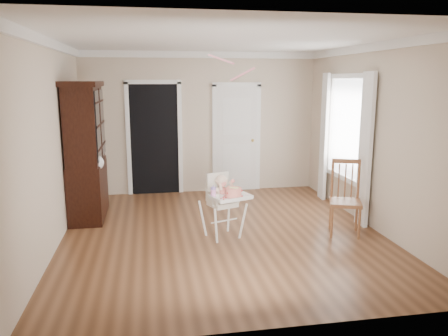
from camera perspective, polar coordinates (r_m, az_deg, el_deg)
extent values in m
plane|color=#50301B|center=(6.38, -0.18, -8.54)|extent=(5.00, 5.00, 0.00)
plane|color=white|center=(6.01, -0.19, 16.41)|extent=(5.00, 5.00, 0.00)
plane|color=#C5B29A|center=(8.51, -3.03, 5.85)|extent=(4.50, 0.00, 4.50)
plane|color=#C5B29A|center=(6.09, -21.56, 2.82)|extent=(0.00, 5.00, 5.00)
plane|color=#C5B29A|center=(6.80, 18.91, 3.82)|extent=(0.00, 5.00, 5.00)
cube|color=black|center=(8.47, -9.06, 3.65)|extent=(0.90, 0.03, 2.10)
cube|color=white|center=(8.47, -12.38, 3.53)|extent=(0.08, 0.05, 2.18)
cube|color=white|center=(8.48, -5.75, 3.75)|extent=(0.08, 0.05, 2.18)
cube|color=white|center=(8.39, -9.30, 11.04)|extent=(1.06, 0.05, 0.08)
cube|color=white|center=(8.63, 1.64, 3.77)|extent=(0.80, 0.05, 2.05)
cube|color=white|center=(8.56, -1.26, 3.71)|extent=(0.08, 0.05, 2.13)
cube|color=white|center=(8.73, 4.47, 3.83)|extent=(0.08, 0.05, 2.13)
sphere|color=gold|center=(8.67, 3.77, 3.62)|extent=(0.06, 0.06, 0.06)
cube|color=white|center=(7.49, 15.88, 5.04)|extent=(0.02, 1.20, 1.60)
cube|color=white|center=(7.44, 16.10, 11.48)|extent=(0.06, 1.36, 0.08)
cube|color=white|center=(6.79, 17.98, 2.17)|extent=(0.08, 0.28, 2.30)
cube|color=white|center=(8.19, 12.93, 3.95)|extent=(0.08, 0.28, 2.30)
cylinder|color=white|center=(5.91, -1.05, -7.68)|extent=(0.08, 0.14, 0.53)
cylinder|color=white|center=(6.11, 2.48, -7.02)|extent=(0.13, 0.09, 0.53)
cylinder|color=white|center=(6.24, -2.80, -6.65)|extent=(0.13, 0.09, 0.53)
cylinder|color=white|center=(6.43, 0.61, -6.07)|extent=(0.08, 0.14, 0.53)
cylinder|color=white|center=(6.13, 0.02, -6.91)|extent=(0.39, 0.16, 0.02)
cube|color=white|center=(6.10, -0.19, -4.66)|extent=(0.43, 0.42, 0.07)
cube|color=white|center=(5.99, -1.59, -3.90)|extent=(0.14, 0.30, 0.16)
cube|color=white|center=(6.15, 1.18, -3.48)|extent=(0.14, 0.30, 0.16)
cube|color=white|center=(6.17, -0.88, -2.42)|extent=(0.34, 0.17, 0.39)
cube|color=white|center=(5.88, 0.84, -3.87)|extent=(0.59, 0.50, 0.03)
cube|color=white|center=(5.73, 1.73, -4.10)|extent=(0.48, 0.20, 0.04)
ellipsoid|color=beige|center=(6.08, -0.31, -3.43)|extent=(0.23, 0.21, 0.23)
sphere|color=beige|center=(6.04, -0.31, -1.68)|extent=(0.21, 0.21, 0.16)
sphere|color=red|center=(6.03, -0.06, -3.09)|extent=(0.12, 0.12, 0.12)
sphere|color=red|center=(5.97, -0.14, -2.21)|extent=(0.06, 0.06, 0.06)
sphere|color=red|center=(6.05, 1.15, -1.71)|extent=(0.05, 0.05, 0.05)
cylinder|color=silver|center=(5.87, 1.26, -3.73)|extent=(0.27, 0.27, 0.01)
cylinder|color=#ED2952|center=(5.86, 1.26, -3.15)|extent=(0.21, 0.21, 0.12)
cylinder|color=#F2E08C|center=(5.84, 1.50, -2.67)|extent=(0.09, 0.09, 0.02)
cylinder|color=#EA8FCF|center=(5.84, -1.40, -3.31)|extent=(0.07, 0.07, 0.11)
cylinder|color=#8A6FC2|center=(5.83, -1.41, -2.67)|extent=(0.07, 0.07, 0.03)
cone|color=#8A6FC2|center=(5.82, -1.41, -2.35)|extent=(0.02, 0.02, 0.04)
cube|color=black|center=(7.34, -17.28, -2.71)|extent=(0.50, 1.20, 0.90)
cube|color=black|center=(7.17, -17.78, 5.46)|extent=(0.46, 1.20, 1.20)
cube|color=black|center=(6.84, -16.12, 5.29)|extent=(0.02, 0.52, 1.05)
cube|color=black|center=(7.43, -15.63, 5.78)|extent=(0.02, 0.52, 1.05)
cube|color=black|center=(7.13, -18.09, 10.41)|extent=(0.54, 1.28, 0.08)
ellipsoid|color=white|center=(6.87, -16.24, 0.68)|extent=(0.20, 0.16, 0.22)
cube|color=brown|center=(6.46, 15.56, -4.39)|extent=(0.56, 0.56, 0.05)
cylinder|color=brown|center=(6.34, 13.89, -6.80)|extent=(0.04, 0.04, 0.46)
cylinder|color=brown|center=(6.37, 17.25, -6.90)|extent=(0.04, 0.04, 0.46)
cylinder|color=brown|center=(6.69, 13.75, -5.82)|extent=(0.04, 0.04, 0.46)
cylinder|color=brown|center=(6.72, 16.92, -5.91)|extent=(0.04, 0.04, 0.46)
cylinder|color=brown|center=(6.57, 13.96, -1.37)|extent=(0.04, 0.04, 0.60)
cylinder|color=brown|center=(6.60, 17.18, -1.49)|extent=(0.04, 0.04, 0.60)
cube|color=brown|center=(6.53, 15.70, 0.86)|extent=(0.38, 0.18, 0.06)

